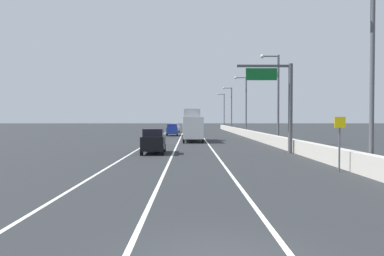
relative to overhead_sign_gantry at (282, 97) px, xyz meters
name	(u,v)px	position (x,y,z in m)	size (l,w,h in m)	color
ground_plane	(193,134)	(-7.09, 39.73, -4.73)	(320.00, 320.00, 0.00)	#26282B
lane_stripe_left	(160,136)	(-12.59, 30.73, -4.73)	(0.16, 130.00, 0.00)	silver
lane_stripe_center	(181,136)	(-9.09, 30.73, -4.73)	(0.16, 130.00, 0.00)	silver
lane_stripe_right	(202,136)	(-5.59, 30.73, -4.73)	(0.16, 130.00, 0.00)	silver
jersey_barrier_right	(262,137)	(1.34, 15.73, -4.18)	(0.60, 120.00, 1.10)	#B2ADA3
overhead_sign_gantry	(282,97)	(0.00, 0.00, 0.00)	(4.68, 0.36, 7.50)	#47474C
speed_advisory_sign	(340,140)	(0.44, -11.30, -2.96)	(0.60, 0.11, 3.00)	#4C4C51
lamp_post_right_near	(367,65)	(1.66, -11.85, 1.02)	(2.14, 0.44, 10.01)	#4C4C51
lamp_post_right_second	(276,93)	(1.87, 10.43, 1.02)	(2.14, 0.44, 10.01)	#4C4C51
lamp_post_right_third	(245,102)	(1.61, 32.70, 1.02)	(2.14, 0.44, 10.01)	#4C4C51
lamp_post_right_fourth	(230,106)	(1.60, 54.97, 1.02)	(2.14, 0.44, 10.01)	#4C4C51
lamp_post_right_fifth	(223,109)	(1.94, 77.25, 1.02)	(2.14, 0.44, 10.01)	#4C4C51
car_white_0	(175,128)	(-10.79, 49.23, -3.78)	(1.97, 4.37, 1.89)	white
car_black_1	(154,141)	(-10.71, -0.26, -3.70)	(1.97, 4.56, 2.07)	black
car_blue_2	(172,130)	(-10.62, 32.57, -3.74)	(2.04, 4.83, 1.98)	#1E389E
car_red_3	(191,129)	(-7.39, 41.08, -3.73)	(1.86, 4.10, 2.01)	red
box_truck	(192,126)	(-7.36, 16.83, -2.82)	(2.63, 9.02, 4.18)	silver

